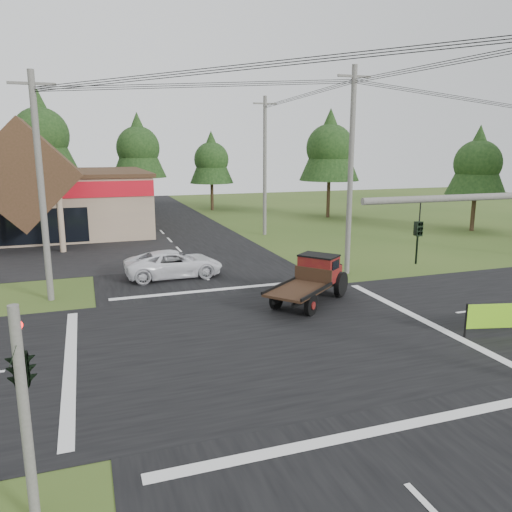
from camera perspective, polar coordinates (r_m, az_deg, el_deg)
name	(u,v)px	position (r m, az deg, el deg)	size (l,w,h in m)	color
ground	(264,338)	(19.36, 0.98, -9.37)	(120.00, 120.00, 0.00)	#364F1C
road_ns	(264,338)	(19.35, 0.98, -9.35)	(12.00, 120.00, 0.02)	black
road_ew	(264,338)	(19.35, 0.98, -9.34)	(120.00, 12.00, 0.02)	black
traffic_signal_corner	(19,348)	(10.32, -25.47, -9.44)	(0.53, 2.48, 4.40)	#595651
utility_pole_nw	(41,187)	(25.03, -23.35, 7.26)	(2.00, 0.30, 10.50)	#595651
utility_pole_ne	(351,171)	(28.68, 10.77, 9.55)	(2.00, 0.30, 11.50)	#595651
utility_pole_n	(265,165)	(41.43, 1.02, 10.31)	(2.00, 0.30, 11.20)	#595651
tree_row_c	(41,132)	(58.05, -23.41, 12.83)	(7.28, 7.28, 13.13)	#332316
tree_row_d	(138,146)	(59.23, -13.34, 12.15)	(6.16, 6.16, 11.11)	#332316
tree_row_e	(211,158)	(58.65, -5.13, 11.12)	(5.04, 5.04, 9.09)	#332316
tree_side_ne	(330,146)	(52.77, 8.45, 12.38)	(6.16, 6.16, 11.11)	#332316
tree_side_e_near	(478,161)	(47.48, 24.02, 9.88)	(5.04, 5.04, 9.09)	#332316
antique_flatbed_truck	(309,281)	(23.30, 6.05, -2.84)	(2.00, 5.23, 2.19)	#560C12
white_pickup	(174,264)	(28.41, -9.36, -0.89)	(2.50, 5.43, 1.51)	white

